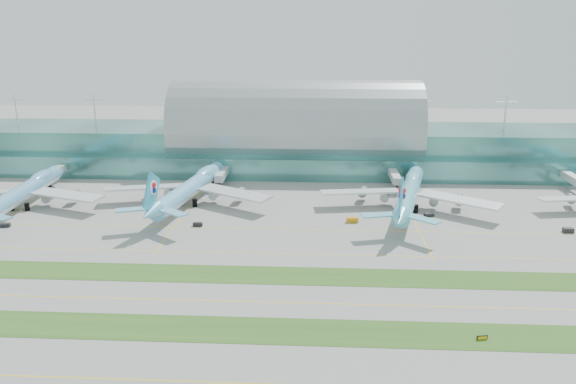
# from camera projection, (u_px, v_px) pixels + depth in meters

# --- Properties ---
(ground) EXTENTS (700.00, 700.00, 0.00)m
(ground) POSITION_uv_depth(u_px,v_px,m) (278.00, 279.00, 155.81)
(ground) COLOR gray
(ground) RESTS_ON ground
(terminal) EXTENTS (340.00, 69.10, 36.00)m
(terminal) POSITION_uv_depth(u_px,v_px,m) (296.00, 140.00, 275.21)
(terminal) COLOR #3D7A75
(terminal) RESTS_ON ground
(grass_strip_near) EXTENTS (420.00, 12.00, 0.08)m
(grass_strip_near) POSITION_uv_depth(u_px,v_px,m) (269.00, 331.00, 128.97)
(grass_strip_near) COLOR #2D591E
(grass_strip_near) RESTS_ON ground
(grass_strip_far) EXTENTS (420.00, 12.00, 0.08)m
(grass_strip_far) POSITION_uv_depth(u_px,v_px,m) (278.00, 275.00, 157.71)
(grass_strip_far) COLOR #2D591E
(grass_strip_far) RESTS_ON ground
(taxiline_a) EXTENTS (420.00, 0.35, 0.01)m
(taxiline_a) POSITION_uv_depth(u_px,v_px,m) (260.00, 384.00, 109.81)
(taxiline_a) COLOR yellow
(taxiline_a) RESTS_ON ground
(taxiline_b) EXTENTS (420.00, 0.35, 0.01)m
(taxiline_b) POSITION_uv_depth(u_px,v_px,m) (274.00, 302.00, 142.39)
(taxiline_b) COLOR yellow
(taxiline_b) RESTS_ON ground
(taxiline_c) EXTENTS (420.00, 0.35, 0.01)m
(taxiline_c) POSITION_uv_depth(u_px,v_px,m) (282.00, 254.00, 173.06)
(taxiline_c) COLOR yellow
(taxiline_c) RESTS_ON ground
(taxiline_d) EXTENTS (420.00, 0.35, 0.01)m
(taxiline_d) POSITION_uv_depth(u_px,v_px,m) (286.00, 229.00, 194.14)
(taxiline_d) COLOR yellow
(taxiline_d) RESTS_ON ground
(airliner_a) EXTENTS (66.47, 75.48, 20.78)m
(airliner_a) POSITION_uv_depth(u_px,v_px,m) (23.00, 191.00, 216.18)
(airliner_a) COLOR #5CA0CB
(airliner_a) RESTS_ON ground
(airliner_b) EXTENTS (68.23, 78.18, 21.57)m
(airliner_b) POSITION_uv_depth(u_px,v_px,m) (191.00, 187.00, 221.56)
(airliner_b) COLOR #68BBE6
(airliner_b) RESTS_ON ground
(airliner_c) EXTENTS (66.49, 76.70, 21.37)m
(airliner_c) POSITION_uv_depth(u_px,v_px,m) (409.00, 192.00, 214.51)
(airliner_c) COLOR #65C5DE
(airliner_c) RESTS_ON ground
(gse_b) EXTENTS (3.40, 2.11, 1.34)m
(gse_b) POSITION_uv_depth(u_px,v_px,m) (5.00, 225.00, 196.00)
(gse_b) COLOR black
(gse_b) RESTS_ON ground
(gse_c) EXTENTS (3.38, 2.15, 1.46)m
(gse_c) POSITION_uv_depth(u_px,v_px,m) (158.00, 215.00, 206.37)
(gse_c) COLOR black
(gse_c) RESTS_ON ground
(gse_d) EXTENTS (3.24, 1.47, 1.37)m
(gse_d) POSITION_uv_depth(u_px,v_px,m) (198.00, 224.00, 196.75)
(gse_d) COLOR black
(gse_d) RESTS_ON ground
(gse_e) EXTENTS (4.17, 2.45, 1.75)m
(gse_e) POSITION_uv_depth(u_px,v_px,m) (352.00, 220.00, 200.79)
(gse_e) COLOR orange
(gse_e) RESTS_ON ground
(gse_f) EXTENTS (3.84, 2.70, 1.24)m
(gse_f) POSITION_uv_depth(u_px,v_px,m) (429.00, 215.00, 207.02)
(gse_f) COLOR black
(gse_f) RESTS_ON ground
(gse_g) EXTENTS (3.43, 2.11, 1.63)m
(gse_g) POSITION_uv_depth(u_px,v_px,m) (568.00, 230.00, 190.69)
(gse_g) COLOR black
(gse_g) RESTS_ON ground
(taxiway_sign_east) EXTENTS (2.53, 0.73, 1.07)m
(taxiway_sign_east) POSITION_uv_depth(u_px,v_px,m) (482.00, 338.00, 125.10)
(taxiway_sign_east) COLOR black
(taxiway_sign_east) RESTS_ON ground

